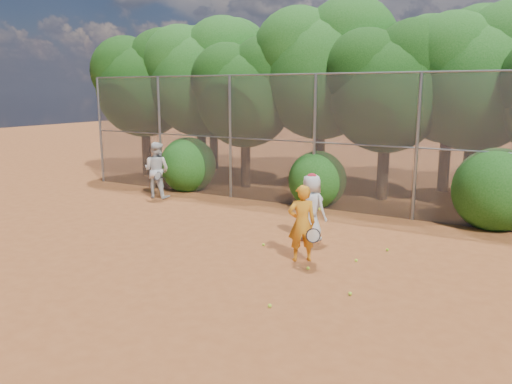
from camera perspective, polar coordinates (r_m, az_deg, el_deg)
The scene contains 23 objects.
ground at distance 9.89m, azimuth -2.25°, elevation -9.38°, with size 80.00×80.00×0.00m, color brown.
fence_back at distance 14.78m, azimuth 9.83°, elevation 5.64°, with size 20.05×0.09×4.03m.
tree_0 at distance 21.41m, azimuth -12.56°, elevation 12.36°, with size 4.38×3.81×6.00m.
tree_1 at distance 20.22m, azimuth -6.21°, elevation 13.28°, with size 4.64×4.03×6.35m.
tree_2 at distance 18.25m, azimuth -1.04°, elevation 11.72°, with size 3.99×3.47×5.47m.
tree_3 at distance 18.04m, azimuth 7.75°, elevation 14.20°, with size 4.89×4.26×6.70m.
tree_4 at distance 16.63m, azimuth 15.00°, elevation 11.95°, with size 4.19×3.64×5.73m.
tree_5 at distance 16.96m, azimuth 24.16°, elevation 12.32°, with size 4.51×3.92×6.17m.
tree_9 at distance 22.68m, azimuth -4.80°, elevation 13.56°, with size 4.83×4.20×6.62m.
tree_10 at distance 20.46m, azimuth 7.52°, elevation 14.53°, with size 5.15×4.48×7.06m.
tree_11 at distance 18.68m, azimuth 21.63°, elevation 12.71°, with size 4.64×4.03×6.35m.
bush_0 at distance 18.03m, azimuth -7.77°, elevation 3.38°, with size 2.00×2.00×2.00m, color #194E13.
bush_1 at distance 15.53m, azimuth 7.02°, elevation 1.71°, with size 1.80×1.80×1.80m, color #194E13.
bush_2 at distance 14.35m, azimuth 25.74°, elevation 0.64°, with size 2.20×2.20×2.20m, color #194E13.
player_yellow at distance 10.45m, azimuth 5.27°, elevation -3.58°, with size 0.85×0.66×1.63m.
player_teen at distance 11.89m, azimuth 6.32°, elevation -1.76°, with size 0.88×0.67×1.63m.
player_white at distance 16.90m, azimuth -11.28°, elevation 2.48°, with size 1.00×0.84×1.86m.
ball_0 at distance 9.07m, azimuth 10.71°, elevation -11.34°, with size 0.07×0.07×0.07m, color #AAD126.
ball_1 at distance 10.75m, azimuth 11.37°, elevation -7.67°, with size 0.07×0.07×0.07m, color #AAD126.
ball_2 at distance 8.47m, azimuth 1.57°, elevation -12.86°, with size 0.07×0.07×0.07m, color #AAD126.
ball_4 at distance 10.17m, azimuth 5.97°, elevation -8.65°, with size 0.07×0.07×0.07m, color #AAD126.
ball_5 at distance 11.60m, azimuth 14.78°, elevation -6.39°, with size 0.07×0.07×0.07m, color #AAD126.
ball_6 at distance 11.58m, azimuth 0.87°, elevation -6.04°, with size 0.07×0.07×0.07m, color #AAD126.
Camera 1 is at (4.94, -7.81, 3.54)m, focal length 35.00 mm.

